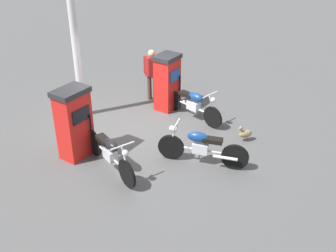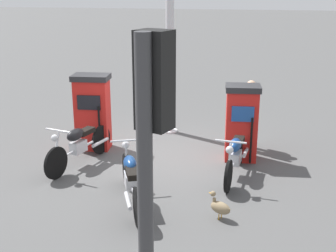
{
  "view_description": "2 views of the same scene",
  "coord_description": "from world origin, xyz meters",
  "px_view_note": "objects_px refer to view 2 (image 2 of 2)",
  "views": [
    {
      "loc": [
        6.62,
        -6.51,
        5.28
      ],
      "look_at": [
        1.25,
        -0.11,
        0.67
      ],
      "focal_mm": 43.33,
      "sensor_mm": 36.0,
      "label": 1
    },
    {
      "loc": [
        8.99,
        2.0,
        3.6
      ],
      "look_at": [
        0.78,
        0.29,
        0.97
      ],
      "focal_mm": 48.55,
      "sensor_mm": 36.0,
      "label": 2
    }
  ],
  "objects_px": {
    "roadside_traffic_light": "(151,170)",
    "motorcycle_extra": "(131,179)",
    "wandering_duck": "(220,207)",
    "attendant_person": "(250,110)",
    "motorcycle_far_pump": "(236,154)",
    "fuel_pump_near": "(93,112)",
    "motorcycle_near_pump": "(79,144)",
    "fuel_pump_far": "(242,122)",
    "canopy_support_pole": "(170,52)"
  },
  "relations": [
    {
      "from": "canopy_support_pole",
      "to": "motorcycle_far_pump",
      "type": "bearing_deg",
      "value": 35.64
    },
    {
      "from": "fuel_pump_far",
      "to": "roadside_traffic_light",
      "type": "height_order",
      "value": "roadside_traffic_light"
    },
    {
      "from": "roadside_traffic_light",
      "to": "motorcycle_extra",
      "type": "bearing_deg",
      "value": -160.98
    },
    {
      "from": "attendant_person",
      "to": "roadside_traffic_light",
      "type": "relative_size",
      "value": 0.48
    },
    {
      "from": "fuel_pump_far",
      "to": "motorcycle_far_pump",
      "type": "bearing_deg",
      "value": -2.72
    },
    {
      "from": "roadside_traffic_light",
      "to": "fuel_pump_near",
      "type": "bearing_deg",
      "value": -155.04
    },
    {
      "from": "wandering_duck",
      "to": "roadside_traffic_light",
      "type": "height_order",
      "value": "roadside_traffic_light"
    },
    {
      "from": "motorcycle_near_pump",
      "to": "roadside_traffic_light",
      "type": "bearing_deg",
      "value": 28.63
    },
    {
      "from": "motorcycle_near_pump",
      "to": "motorcycle_far_pump",
      "type": "height_order",
      "value": "motorcycle_near_pump"
    },
    {
      "from": "motorcycle_near_pump",
      "to": "wandering_duck",
      "type": "distance_m",
      "value": 3.48
    },
    {
      "from": "motorcycle_extra",
      "to": "canopy_support_pole",
      "type": "relative_size",
      "value": 0.47
    },
    {
      "from": "fuel_pump_far",
      "to": "wandering_duck",
      "type": "distance_m",
      "value": 2.78
    },
    {
      "from": "fuel_pump_near",
      "to": "wandering_duck",
      "type": "xyz_separation_m",
      "value": [
        2.7,
        3.14,
        -0.66
      ]
    },
    {
      "from": "motorcycle_far_pump",
      "to": "canopy_support_pole",
      "type": "height_order",
      "value": "canopy_support_pole"
    },
    {
      "from": "motorcycle_near_pump",
      "to": "motorcycle_far_pump",
      "type": "distance_m",
      "value": 3.18
    },
    {
      "from": "motorcycle_near_pump",
      "to": "motorcycle_far_pump",
      "type": "bearing_deg",
      "value": 91.68
    },
    {
      "from": "fuel_pump_near",
      "to": "motorcycle_near_pump",
      "type": "xyz_separation_m",
      "value": [
        1.06,
        0.08,
        -0.38
      ]
    },
    {
      "from": "motorcycle_far_pump",
      "to": "wandering_duck",
      "type": "distance_m",
      "value": 1.76
    },
    {
      "from": "motorcycle_extra",
      "to": "fuel_pump_far",
      "type": "bearing_deg",
      "value": 144.98
    },
    {
      "from": "attendant_person",
      "to": "motorcycle_extra",
      "type": "bearing_deg",
      "value": -30.46
    },
    {
      "from": "fuel_pump_near",
      "to": "canopy_support_pole",
      "type": "xyz_separation_m",
      "value": [
        -1.56,
        1.45,
        1.15
      ]
    },
    {
      "from": "fuel_pump_near",
      "to": "motorcycle_near_pump",
      "type": "bearing_deg",
      "value": 4.46
    },
    {
      "from": "motorcycle_extra",
      "to": "attendant_person",
      "type": "relative_size",
      "value": 1.24
    },
    {
      "from": "wandering_duck",
      "to": "roadside_traffic_light",
      "type": "relative_size",
      "value": 0.13
    },
    {
      "from": "motorcycle_far_pump",
      "to": "attendant_person",
      "type": "distance_m",
      "value": 1.75
    },
    {
      "from": "motorcycle_near_pump",
      "to": "motorcycle_extra",
      "type": "xyz_separation_m",
      "value": [
        1.39,
        1.51,
        -0.03
      ]
    },
    {
      "from": "fuel_pump_far",
      "to": "canopy_support_pole",
      "type": "height_order",
      "value": "canopy_support_pole"
    },
    {
      "from": "fuel_pump_far",
      "to": "attendant_person",
      "type": "relative_size",
      "value": 1.02
    },
    {
      "from": "roadside_traffic_light",
      "to": "attendant_person",
      "type": "bearing_deg",
      "value": 175.28
    },
    {
      "from": "fuel_pump_near",
      "to": "fuel_pump_far",
      "type": "xyz_separation_m",
      "value": [
        0.0,
        3.31,
        -0.05
      ]
    },
    {
      "from": "fuel_pump_near",
      "to": "attendant_person",
      "type": "bearing_deg",
      "value": 101.71
    },
    {
      "from": "attendant_person",
      "to": "wandering_duck",
      "type": "distance_m",
      "value": 3.5
    },
    {
      "from": "fuel_pump_near",
      "to": "canopy_support_pole",
      "type": "bearing_deg",
      "value": 137.11
    },
    {
      "from": "motorcycle_extra",
      "to": "canopy_support_pole",
      "type": "xyz_separation_m",
      "value": [
        -4.01,
        -0.14,
        1.57
      ]
    },
    {
      "from": "fuel_pump_far",
      "to": "motorcycle_far_pump",
      "type": "relative_size",
      "value": 0.77
    },
    {
      "from": "motorcycle_extra",
      "to": "motorcycle_far_pump",
      "type": "bearing_deg",
      "value": 131.55
    },
    {
      "from": "attendant_person",
      "to": "wandering_duck",
      "type": "height_order",
      "value": "attendant_person"
    },
    {
      "from": "fuel_pump_near",
      "to": "fuel_pump_far",
      "type": "bearing_deg",
      "value": 90.0
    },
    {
      "from": "fuel_pump_far",
      "to": "motorcycle_near_pump",
      "type": "relative_size",
      "value": 0.77
    },
    {
      "from": "roadside_traffic_light",
      "to": "motorcycle_far_pump",
      "type": "bearing_deg",
      "value": 175.85
    },
    {
      "from": "motorcycle_far_pump",
      "to": "motorcycle_extra",
      "type": "height_order",
      "value": "motorcycle_extra"
    },
    {
      "from": "wandering_duck",
      "to": "canopy_support_pole",
      "type": "height_order",
      "value": "canopy_support_pole"
    },
    {
      "from": "fuel_pump_near",
      "to": "motorcycle_far_pump",
      "type": "relative_size",
      "value": 0.82
    },
    {
      "from": "attendant_person",
      "to": "canopy_support_pole",
      "type": "distance_m",
      "value": 2.44
    },
    {
      "from": "fuel_pump_near",
      "to": "motorcycle_near_pump",
      "type": "height_order",
      "value": "fuel_pump_near"
    },
    {
      "from": "fuel_pump_near",
      "to": "roadside_traffic_light",
      "type": "height_order",
      "value": "roadside_traffic_light"
    },
    {
      "from": "wandering_duck",
      "to": "roadside_traffic_light",
      "type": "bearing_deg",
      "value": -4.15
    },
    {
      "from": "motorcycle_near_pump",
      "to": "canopy_support_pole",
      "type": "height_order",
      "value": "canopy_support_pole"
    },
    {
      "from": "canopy_support_pole",
      "to": "attendant_person",
      "type": "bearing_deg",
      "value": 67.16
    },
    {
      "from": "canopy_support_pole",
      "to": "motorcycle_extra",
      "type": "bearing_deg",
      "value": 2.05
    }
  ]
}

